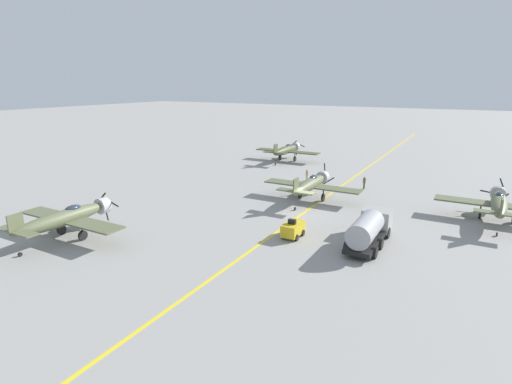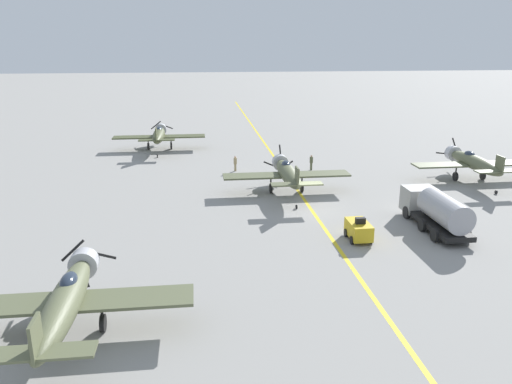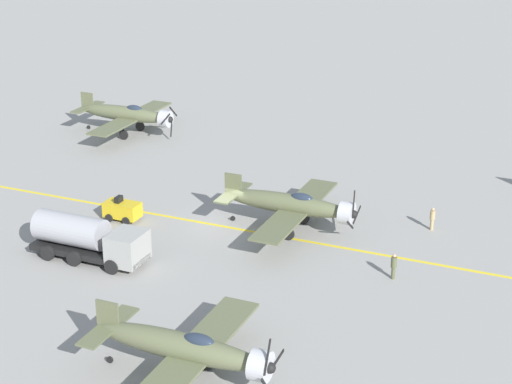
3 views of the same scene
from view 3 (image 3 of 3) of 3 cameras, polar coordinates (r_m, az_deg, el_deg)
The scene contains 9 objects.
ground_plane at distance 61.44m, azimuth -2.24°, elevation -2.30°, with size 400.00×400.00×0.00m, color gray.
taxiway_stripe at distance 61.44m, azimuth -2.24°, elevation -2.29°, with size 0.30×160.00×0.01m, color yellow.
airplane_mid_right at distance 43.26m, azimuth -4.70°, elevation -10.34°, with size 12.00×9.98×3.68m.
airplane_mid_center at distance 59.92m, azimuth 2.38°, elevation -0.85°, with size 12.00×9.98×3.80m.
airplane_near_left at distance 81.99m, azimuth -8.54°, elevation 5.15°, with size 12.00×9.98×3.65m.
fuel_tanker at distance 56.88m, azimuth -11.08°, elevation -3.08°, with size 2.68×8.00×2.98m.
tow_tractor at distance 62.93m, azimuth -8.90°, elevation -1.18°, with size 1.57×2.60×1.79m.
ground_crew_walking at distance 61.74m, azimuth 11.67°, elevation -1.70°, with size 0.37×0.37×1.69m.
ground_crew_inspecting at distance 54.30m, azimuth 9.17°, elevation -4.85°, with size 0.37×0.37×1.70m.
Camera 3 is at (50.55, 24.61, 24.80)m, focal length 60.00 mm.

